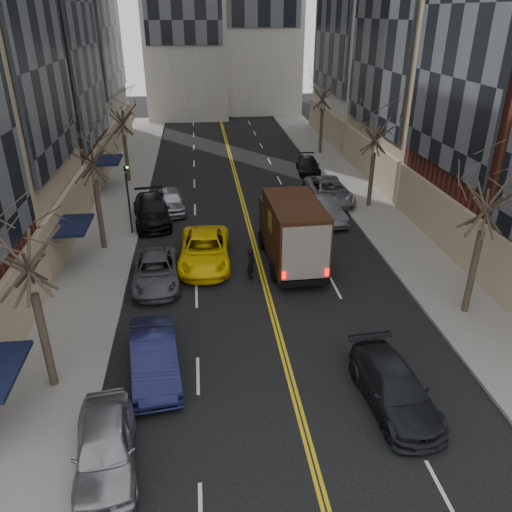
{
  "coord_description": "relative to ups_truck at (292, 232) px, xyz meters",
  "views": [
    {
      "loc": [
        -3.04,
        -7.31,
        12.55
      ],
      "look_at": [
        -0.59,
        13.64,
        2.2
      ],
      "focal_mm": 35.0,
      "sensor_mm": 36.0,
      "label": 1
    }
  ],
  "objects": [
    {
      "name": "pedestrian",
      "position": [
        -2.38,
        -1.53,
        -1.06
      ],
      "size": [
        0.55,
        0.69,
        1.67
      ],
      "primitive_type": "imported",
      "rotation": [
        0.0,
        0.0,
        1.3
      ],
      "color": "black",
      "rests_on": "ground"
    },
    {
      "name": "tree_rt_mid",
      "position": [
        7.05,
        8.01,
        4.27
      ],
      "size": [
        3.2,
        3.2,
        8.32
      ],
      "color": "#382D23",
      "rests_on": "sidewalk_right"
    },
    {
      "name": "parked_rt_c",
      "position": [
        4.55,
        16.9,
        -1.25
      ],
      "size": [
        2.21,
        4.61,
        1.3
      ],
      "primitive_type": "imported",
      "rotation": [
        0.0,
        0.0,
        -0.09
      ],
      "color": "black",
      "rests_on": "ground"
    },
    {
      "name": "tree_lf_far",
      "position": [
        -10.55,
        16.01,
        4.13
      ],
      "size": [
        3.2,
        3.2,
        8.12
      ],
      "color": "#382D23",
      "rests_on": "sidewalk_left"
    },
    {
      "name": "traffic_signal",
      "position": [
        -9.14,
        5.01,
        0.92
      ],
      "size": [
        0.29,
        0.26,
        4.7
      ],
      "color": "black",
      "rests_on": "sidewalk_left"
    },
    {
      "name": "tree_rt_far",
      "position": [
        7.05,
        23.01,
        4.84
      ],
      "size": [
        3.2,
        3.2,
        9.11
      ],
      "color": "#382D23",
      "rests_on": "sidewalk_right"
    },
    {
      "name": "parked_lf_b",
      "position": [
        -6.85,
        -8.7,
        -1.09
      ],
      "size": [
        2.28,
        5.04,
        1.61
      ],
      "primitive_type": "imported",
      "rotation": [
        0.0,
        0.0,
        0.12
      ],
      "color": "#12153B",
      "rests_on": "ground"
    },
    {
      "name": "ups_truck",
      "position": [
        0.0,
        0.0,
        0.0
      ],
      "size": [
        2.98,
        6.95,
        3.76
      ],
      "rotation": [
        0.0,
        0.0,
        0.03
      ],
      "color": "black",
      "rests_on": "ground"
    },
    {
      "name": "parked_rt_a",
      "position": [
        3.35,
        5.96,
        -1.14
      ],
      "size": [
        2.21,
        4.76,
        1.51
      ],
      "primitive_type": "imported",
      "rotation": [
        0.0,
        0.0,
        0.14
      ],
      "color": "#4C4E54",
      "rests_on": "ground"
    },
    {
      "name": "tree_rt_near",
      "position": [
        7.05,
        -5.99,
        4.56
      ],
      "size": [
        3.2,
        3.2,
        8.71
      ],
      "color": "#382D23",
      "rests_on": "sidewalk_right"
    },
    {
      "name": "taxi",
      "position": [
        -4.73,
        0.5,
        -1.08
      ],
      "size": [
        2.99,
        5.99,
        1.63
      ],
      "primitive_type": "imported",
      "rotation": [
        0.0,
        0.0,
        -0.05
      ],
      "color": "yellow",
      "rests_on": "ground"
    },
    {
      "name": "tree_lf_mid",
      "position": [
        -10.55,
        3.01,
        4.7
      ],
      "size": [
        3.2,
        3.2,
        8.91
      ],
      "color": "#382D23",
      "rests_on": "sidewalk_left"
    },
    {
      "name": "parked_rt_b",
      "position": [
        4.55,
        9.6,
        -1.08
      ],
      "size": [
        2.94,
        5.96,
        1.63
      ],
      "primitive_type": "imported",
      "rotation": [
        0.0,
        0.0,
        0.04
      ],
      "color": "#94959B",
      "rests_on": "ground"
    },
    {
      "name": "sidewalk_right",
      "position": [
        7.25,
        10.01,
        -1.82
      ],
      "size": [
        4.0,
        66.0,
        0.15
      ],
      "primitive_type": "cube",
      "color": "slate",
      "rests_on": "ground"
    },
    {
      "name": "tree_lf_near",
      "position": [
        -10.55,
        -8.99,
        4.34
      ],
      "size": [
        3.2,
        3.2,
        8.41
      ],
      "color": "#382D23",
      "rests_on": "sidewalk_left"
    },
    {
      "name": "sidewalk_left",
      "position": [
        -10.75,
        10.01,
        -1.82
      ],
      "size": [
        4.0,
        66.0,
        0.15
      ],
      "primitive_type": "cube",
      "color": "slate",
      "rests_on": "ground"
    },
    {
      "name": "parked_lf_e",
      "position": [
        -6.85,
        8.98,
        -1.16
      ],
      "size": [
        2.24,
        4.53,
        1.48
      ],
      "primitive_type": "imported",
      "rotation": [
        0.0,
        0.0,
        0.12
      ],
      "color": "#9FA1A7",
      "rests_on": "ground"
    },
    {
      "name": "parked_lf_d",
      "position": [
        -8.05,
        7.03,
        -1.09
      ],
      "size": [
        3.02,
        5.84,
        1.62
      ],
      "primitive_type": "imported",
      "rotation": [
        0.0,
        0.0,
        0.14
      ],
      "color": "black",
      "rests_on": "ground"
    },
    {
      "name": "parked_lf_c",
      "position": [
        -7.26,
        -1.46,
        -1.2
      ],
      "size": [
        2.57,
        5.11,
        1.39
      ],
      "primitive_type": "imported",
      "rotation": [
        0.0,
        0.0,
        0.05
      ],
      "color": "#4B4E53",
      "rests_on": "ground"
    },
    {
      "name": "parked_lf_a",
      "position": [
        -8.05,
        -12.89,
        -1.13
      ],
      "size": [
        2.35,
        4.68,
        1.53
      ],
      "primitive_type": "imported",
      "rotation": [
        0.0,
        0.0,
        0.12
      ],
      "color": "#999CA0",
      "rests_on": "ground"
    },
    {
      "name": "observer_sedan",
      "position": [
        1.6,
        -11.35,
        -1.18
      ],
      "size": [
        2.38,
        5.09,
        1.44
      ],
      "rotation": [
        0.0,
        0.0,
        0.07
      ],
      "color": "black",
      "rests_on": "ground"
    }
  ]
}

